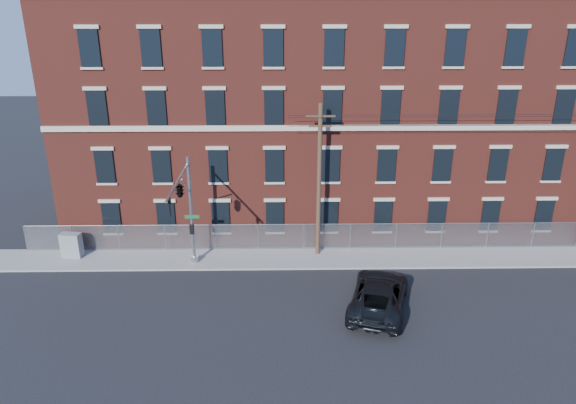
% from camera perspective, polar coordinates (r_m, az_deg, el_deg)
% --- Properties ---
extents(ground, '(140.00, 140.00, 0.00)m').
position_cam_1_polar(ground, '(30.13, 0.12, -10.58)').
color(ground, black).
rests_on(ground, ground).
extents(sidewalk, '(65.00, 3.00, 0.12)m').
position_cam_1_polar(sidewalk, '(36.65, 19.17, -5.67)').
color(sidewalk, gray).
rests_on(sidewalk, ground).
extents(mill_building, '(55.30, 14.32, 16.30)m').
position_cam_1_polar(mill_building, '(42.23, 16.51, 9.71)').
color(mill_building, maroon).
rests_on(mill_building, ground).
extents(chain_link_fence, '(59.06, 0.06, 1.85)m').
position_cam_1_polar(chain_link_fence, '(37.34, 18.71, -3.42)').
color(chain_link_fence, '#A5A8AD').
rests_on(chain_link_fence, ground).
extents(traffic_signal_mast, '(0.90, 6.75, 7.00)m').
position_cam_1_polar(traffic_signal_mast, '(30.24, -11.40, 0.47)').
color(traffic_signal_mast, '#9EA0A5').
rests_on(traffic_signal_mast, ground).
extents(utility_pole_near, '(1.80, 0.28, 10.00)m').
position_cam_1_polar(utility_pole_near, '(33.06, 3.42, 2.54)').
color(utility_pole_near, '#4A3525').
rests_on(utility_pole_near, ground).
extents(pickup_truck, '(4.49, 6.74, 1.72)m').
position_cam_1_polar(pickup_truck, '(29.36, 9.89, -9.88)').
color(pickup_truck, black).
rests_on(pickup_truck, ground).
extents(utility_cabinet, '(1.38, 0.82, 1.63)m').
position_cam_1_polar(utility_cabinet, '(37.03, -22.53, -4.36)').
color(utility_cabinet, slate).
rests_on(utility_cabinet, sidewalk).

